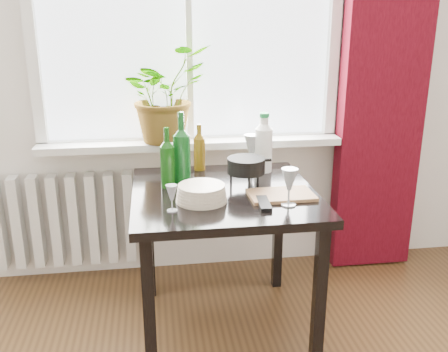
{
  "coord_description": "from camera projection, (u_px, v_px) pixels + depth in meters",
  "views": [
    {
      "loc": [
        -0.22,
        -0.63,
        1.52
      ],
      "look_at": [
        0.1,
        1.55,
        0.81
      ],
      "focal_mm": 40.0,
      "sensor_mm": 36.0,
      "label": 1
    }
  ],
  "objects": [
    {
      "name": "radiator",
      "position": [
        65.0,
        220.0,
        2.92
      ],
      "size": [
        0.8,
        0.1,
        0.55
      ],
      "color": "silver",
      "rests_on": "ground"
    },
    {
      "name": "curtain",
      "position": [
        386.0,
        57.0,
        2.84
      ],
      "size": [
        0.5,
        0.12,
        2.56
      ],
      "color": "#3A050E",
      "rests_on": "ground"
    },
    {
      "name": "wineglass_far_right",
      "position": [
        289.0,
        187.0,
        2.13
      ],
      "size": [
        0.08,
        0.08,
        0.17
      ],
      "primitive_type": null,
      "rotation": [
        0.0,
        0.0,
        0.04
      ],
      "color": "#AFB7BC",
      "rests_on": "table"
    },
    {
      "name": "bottle_amber",
      "position": [
        199.0,
        147.0,
        2.62
      ],
      "size": [
        0.07,
        0.07,
        0.25
      ],
      "primitive_type": null,
      "rotation": [
        0.0,
        0.0,
        -0.2
      ],
      "color": "#65470B",
      "rests_on": "table"
    },
    {
      "name": "cutting_board",
      "position": [
        281.0,
        195.0,
        2.26
      ],
      "size": [
        0.3,
        0.2,
        0.02
      ],
      "primitive_type": "cube",
      "rotation": [
        0.0,
        0.0,
        0.03
      ],
      "color": "#A8784C",
      "rests_on": "table"
    },
    {
      "name": "table",
      "position": [
        224.0,
        209.0,
        2.36
      ],
      "size": [
        0.85,
        0.85,
        0.74
      ],
      "color": "black",
      "rests_on": "ground"
    },
    {
      "name": "wineglass_back_left",
      "position": [
        175.0,
        160.0,
        2.52
      ],
      "size": [
        0.09,
        0.09,
        0.17
      ],
      "primitive_type": null,
      "rotation": [
        0.0,
        0.0,
        -0.27
      ],
      "color": "silver",
      "rests_on": "table"
    },
    {
      "name": "wineglass_front_left",
      "position": [
        172.0,
        198.0,
        2.07
      ],
      "size": [
        0.06,
        0.06,
        0.12
      ],
      "primitive_type": null,
      "rotation": [
        0.0,
        0.0,
        0.31
      ],
      "color": "#B1B6BF",
      "rests_on": "table"
    },
    {
      "name": "potted_plant",
      "position": [
        164.0,
        94.0,
        2.74
      ],
      "size": [
        0.63,
        0.62,
        0.53
      ],
      "primitive_type": "imported",
      "rotation": [
        0.0,
        0.0,
        0.65
      ],
      "color": "#34671B",
      "rests_on": "windowsill"
    },
    {
      "name": "wine_bottle_left",
      "position": [
        167.0,
        158.0,
        2.35
      ],
      "size": [
        0.07,
        0.07,
        0.29
      ],
      "primitive_type": null,
      "rotation": [
        0.0,
        0.0,
        0.02
      ],
      "color": "#0E410C",
      "rests_on": "table"
    },
    {
      "name": "windowsill",
      "position": [
        192.0,
        143.0,
        2.86
      ],
      "size": [
        1.72,
        0.2,
        0.04
      ],
      "color": "silver",
      "rests_on": "ground"
    },
    {
      "name": "wineglass_front_right",
      "position": [
        289.0,
        185.0,
        2.18
      ],
      "size": [
        0.07,
        0.07,
        0.15
      ],
      "primitive_type": null,
      "rotation": [
        0.0,
        0.0,
        0.16
      ],
      "color": "silver",
      "rests_on": "table"
    },
    {
      "name": "tv_remote",
      "position": [
        264.0,
        203.0,
        2.15
      ],
      "size": [
        0.06,
        0.17,
        0.02
      ],
      "primitive_type": "cube",
      "rotation": [
        0.0,
        0.0,
        -0.07
      ],
      "color": "black",
      "rests_on": "table"
    },
    {
      "name": "cleaning_bottle",
      "position": [
        264.0,
        142.0,
        2.58
      ],
      "size": [
        0.11,
        0.11,
        0.32
      ],
      "primitive_type": null,
      "rotation": [
        0.0,
        0.0,
        -0.32
      ],
      "color": "white",
      "rests_on": "table"
    },
    {
      "name": "wine_bottle_right",
      "position": [
        182.0,
        148.0,
        2.39
      ],
      "size": [
        0.11,
        0.11,
        0.36
      ],
      "primitive_type": null,
      "rotation": [
        0.0,
        0.0,
        0.41
      ],
      "color": "#0D4414",
      "rests_on": "table"
    },
    {
      "name": "plate_stack",
      "position": [
        202.0,
        193.0,
        2.19
      ],
      "size": [
        0.3,
        0.3,
        0.07
      ],
      "primitive_type": "cylinder",
      "rotation": [
        0.0,
        0.0,
        0.4
      ],
      "color": "beige",
      "rests_on": "table"
    },
    {
      "name": "fondue_pot",
      "position": [
        246.0,
        172.0,
        2.38
      ],
      "size": [
        0.26,
        0.25,
        0.14
      ],
      "primitive_type": null,
      "rotation": [
        0.0,
        0.0,
        0.41
      ],
      "color": "black",
      "rests_on": "table"
    },
    {
      "name": "window",
      "position": [
        188.0,
        0.0,
        2.69
      ],
      "size": [
        1.72,
        0.08,
        1.62
      ],
      "color": "white",
      "rests_on": "ground"
    },
    {
      "name": "wineglass_back_center",
      "position": [
        252.0,
        152.0,
        2.62
      ],
      "size": [
        0.1,
        0.1,
        0.2
      ],
      "primitive_type": null,
      "rotation": [
        0.0,
        0.0,
        -0.27
      ],
      "color": "silver",
      "rests_on": "table"
    }
  ]
}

